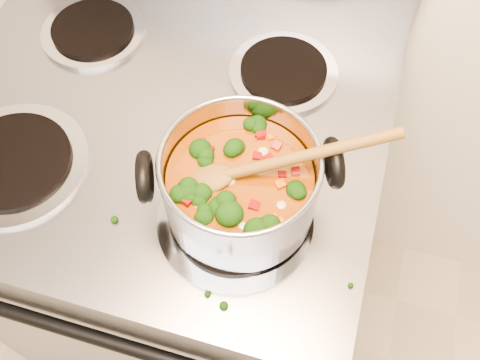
% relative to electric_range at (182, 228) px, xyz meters
% --- Properties ---
extents(electric_range, '(0.80, 0.72, 1.08)m').
position_rel_electric_range_xyz_m(electric_range, '(0.00, 0.00, 0.00)').
color(electric_range, gray).
rests_on(electric_range, ground).
extents(stockpot, '(0.29, 0.23, 0.14)m').
position_rel_electric_range_xyz_m(stockpot, '(0.19, -0.14, 0.53)').
color(stockpot, '#ADADB6').
rests_on(stockpot, electric_range).
extents(wooden_spoon, '(0.29, 0.14, 0.11)m').
position_rel_electric_range_xyz_m(wooden_spoon, '(0.21, -0.13, 0.57)').
color(wooden_spoon, brown).
rests_on(wooden_spoon, stockpot).
extents(cooktop_crumbs, '(0.28, 0.33, 0.01)m').
position_rel_electric_range_xyz_m(cooktop_crumbs, '(0.19, -0.15, 0.46)').
color(cooktop_crumbs, black).
rests_on(cooktop_crumbs, electric_range).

